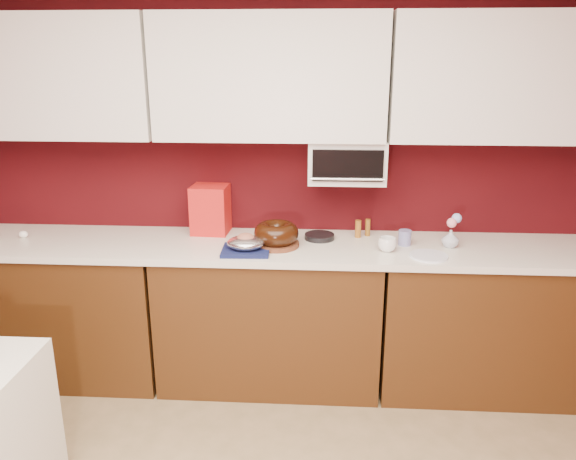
{
  "coord_description": "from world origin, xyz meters",
  "views": [
    {
      "loc": [
        0.31,
        -1.2,
        1.97
      ],
      "look_at": [
        0.12,
        1.84,
        1.02
      ],
      "focal_mm": 35.0,
      "sensor_mm": 36.0,
      "label": 1
    }
  ],
  "objects_px": {
    "toaster_oven": "(347,161)",
    "bundt_cake": "(276,233)",
    "coffee_mug": "(387,243)",
    "flower_vase": "(450,237)",
    "foil_ham_nest": "(246,243)",
    "pandoro_box": "(211,209)",
    "blue_jar": "(405,238)"
  },
  "relations": [
    {
      "from": "toaster_oven",
      "to": "coffee_mug",
      "type": "xyz_separation_m",
      "value": [
        0.23,
        -0.25,
        -0.43
      ]
    },
    {
      "from": "bundt_cake",
      "to": "blue_jar",
      "type": "xyz_separation_m",
      "value": [
        0.75,
        0.07,
        -0.04
      ]
    },
    {
      "from": "flower_vase",
      "to": "bundt_cake",
      "type": "bearing_deg",
      "value": -177.34
    },
    {
      "from": "pandoro_box",
      "to": "flower_vase",
      "type": "bearing_deg",
      "value": -4.41
    },
    {
      "from": "toaster_oven",
      "to": "flower_vase",
      "type": "distance_m",
      "value": 0.75
    },
    {
      "from": "toaster_oven",
      "to": "foil_ham_nest",
      "type": "height_order",
      "value": "toaster_oven"
    },
    {
      "from": "coffee_mug",
      "to": "flower_vase",
      "type": "bearing_deg",
      "value": 14.86
    },
    {
      "from": "foil_ham_nest",
      "to": "flower_vase",
      "type": "distance_m",
      "value": 1.19
    },
    {
      "from": "toaster_oven",
      "to": "flower_vase",
      "type": "xyz_separation_m",
      "value": [
        0.61,
        -0.15,
        -0.42
      ]
    },
    {
      "from": "blue_jar",
      "to": "flower_vase",
      "type": "bearing_deg",
      "value": -4.98
    },
    {
      "from": "foil_ham_nest",
      "to": "coffee_mug",
      "type": "height_order",
      "value": "coffee_mug"
    },
    {
      "from": "toaster_oven",
      "to": "foil_ham_nest",
      "type": "relative_size",
      "value": 2.12
    },
    {
      "from": "pandoro_box",
      "to": "blue_jar",
      "type": "bearing_deg",
      "value": -5.0
    },
    {
      "from": "toaster_oven",
      "to": "flower_vase",
      "type": "relative_size",
      "value": 3.83
    },
    {
      "from": "foil_ham_nest",
      "to": "coffee_mug",
      "type": "relative_size",
      "value": 2.14
    },
    {
      "from": "bundt_cake",
      "to": "pandoro_box",
      "type": "relative_size",
      "value": 0.86
    },
    {
      "from": "pandoro_box",
      "to": "blue_jar",
      "type": "xyz_separation_m",
      "value": [
        1.18,
        -0.17,
        -0.11
      ]
    },
    {
      "from": "foil_ham_nest",
      "to": "coffee_mug",
      "type": "bearing_deg",
      "value": 4.51
    },
    {
      "from": "toaster_oven",
      "to": "blue_jar",
      "type": "bearing_deg",
      "value": -20.73
    },
    {
      "from": "coffee_mug",
      "to": "flower_vase",
      "type": "relative_size",
      "value": 0.84
    },
    {
      "from": "foil_ham_nest",
      "to": "pandoro_box",
      "type": "xyz_separation_m",
      "value": [
        -0.27,
        0.36,
        0.1
      ]
    },
    {
      "from": "toaster_oven",
      "to": "coffee_mug",
      "type": "bearing_deg",
      "value": -47.35
    },
    {
      "from": "toaster_oven",
      "to": "blue_jar",
      "type": "xyz_separation_m",
      "value": [
        0.35,
        -0.13,
        -0.43
      ]
    },
    {
      "from": "foil_ham_nest",
      "to": "flower_vase",
      "type": "bearing_deg",
      "value": 7.87
    },
    {
      "from": "blue_jar",
      "to": "foil_ham_nest",
      "type": "bearing_deg",
      "value": -168.59
    },
    {
      "from": "bundt_cake",
      "to": "coffee_mug",
      "type": "relative_size",
      "value": 2.64
    },
    {
      "from": "bundt_cake",
      "to": "flower_vase",
      "type": "distance_m",
      "value": 1.01
    },
    {
      "from": "toaster_oven",
      "to": "blue_jar",
      "type": "height_order",
      "value": "toaster_oven"
    },
    {
      "from": "toaster_oven",
      "to": "flower_vase",
      "type": "height_order",
      "value": "toaster_oven"
    },
    {
      "from": "bundt_cake",
      "to": "flower_vase",
      "type": "xyz_separation_m",
      "value": [
        1.01,
        0.05,
        -0.02
      ]
    },
    {
      "from": "bundt_cake",
      "to": "foil_ham_nest",
      "type": "bearing_deg",
      "value": -144.92
    },
    {
      "from": "toaster_oven",
      "to": "bundt_cake",
      "type": "distance_m",
      "value": 0.6
    }
  ]
}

